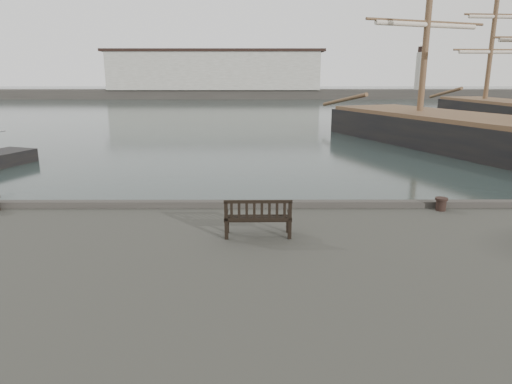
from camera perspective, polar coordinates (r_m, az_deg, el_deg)
ground at (r=13.93m, az=-4.05°, el=-7.87°), size 400.00×400.00×0.00m
breakwater at (r=105.00m, az=-3.27°, el=13.94°), size 140.00×9.50×12.20m
bench at (r=10.82m, az=0.24°, el=-4.07°), size 1.58×0.56×0.91m
bollard_right at (r=13.89m, az=22.12°, el=-1.41°), size 0.39×0.39×0.37m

